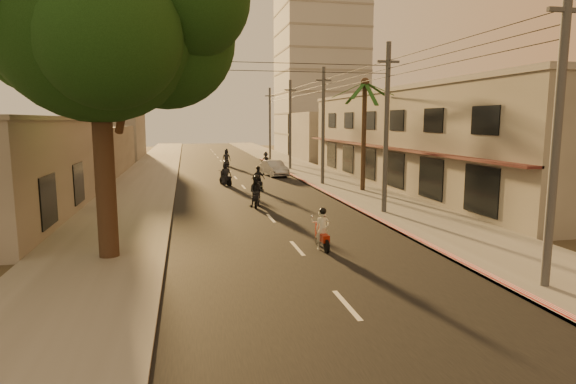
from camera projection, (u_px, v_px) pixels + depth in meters
name	position (u px, v px, depth m)	size (l,w,h in m)	color
ground	(310.00, 263.00, 16.98)	(160.00, 160.00, 0.00)	#383023
road	(244.00, 187.00, 36.33)	(10.00, 140.00, 0.02)	black
sidewalk_right	(338.00, 184.00, 37.86)	(5.00, 140.00, 0.12)	slate
sidewalk_left	(140.00, 189.00, 34.79)	(5.00, 140.00, 0.12)	slate
curb_stripe	(327.00, 193.00, 32.52)	(0.20, 60.00, 0.20)	red
shophouse_row	(428.00, 138.00, 36.71)	(8.80, 34.20, 7.30)	gray
left_building	(10.00, 163.00, 27.28)	(8.20, 24.20, 5.20)	#9C958D
distant_tower	(320.00, 60.00, 72.37)	(12.10, 12.10, 28.00)	#B7B5B2
broadleaf_tree	(109.00, 18.00, 16.45)	(9.60, 8.70, 12.10)	black
palm_tree	(365.00, 89.00, 33.04)	(5.00, 5.00, 8.20)	black
utility_poles	(323.00, 100.00, 36.63)	(1.20, 48.26, 9.00)	#38383A
filler_right	(327.00, 136.00, 62.94)	(8.00, 14.00, 6.00)	#9C958D
filler_left_near	(83.00, 149.00, 46.69)	(8.00, 14.00, 4.40)	#9C958D
filler_left_far	(110.00, 132.00, 63.91)	(8.00, 14.00, 7.00)	#9C958D
scooter_red	(322.00, 231.00, 18.70)	(0.64, 1.71, 1.67)	black
scooter_mid_a	(257.00, 192.00, 27.85)	(1.18, 1.91, 1.91)	black
scooter_mid_b	(258.00, 179.00, 34.60)	(1.13, 1.78, 1.77)	black
scooter_far_a	(226.00, 174.00, 37.06)	(1.29, 1.89, 1.96)	black
scooter_far_b	(266.00, 160.00, 51.72)	(1.41, 1.63, 1.67)	black
parked_car	(274.00, 168.00, 43.41)	(2.09, 4.41, 1.40)	#999BA1
scooter_far_c	(226.00, 158.00, 52.69)	(0.93, 1.96, 1.93)	black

